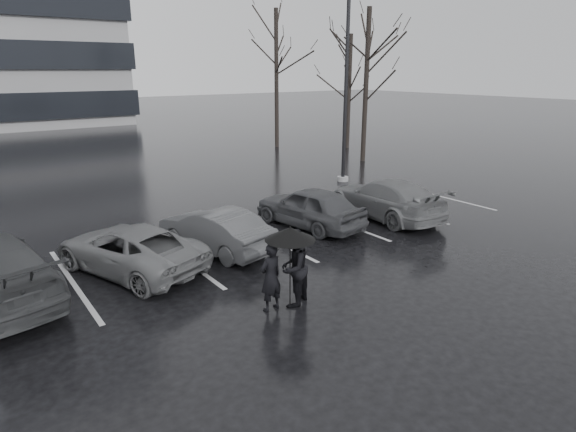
{
  "coord_description": "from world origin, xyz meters",
  "views": [
    {
      "loc": [
        -7.01,
        -9.14,
        4.94
      ],
      "look_at": [
        0.33,
        1.0,
        1.1
      ],
      "focal_mm": 30.0,
      "sensor_mm": 36.0,
      "label": 1
    }
  ],
  "objects_px": {
    "car_east": "(385,198)",
    "tree_north": "(276,80)",
    "car_main": "(310,207)",
    "pedestrian_left": "(271,277)",
    "pedestrian_right": "(293,268)",
    "tree_east": "(366,87)",
    "car_west_a": "(215,230)",
    "lamp_post": "(346,86)",
    "tree_ne": "(349,92)",
    "car_west_b": "(130,248)"
  },
  "relations": [
    {
      "from": "pedestrian_left",
      "to": "tree_ne",
      "type": "distance_m",
      "value": 22.66
    },
    {
      "from": "car_east",
      "to": "tree_east",
      "type": "bearing_deg",
      "value": -126.63
    },
    {
      "from": "car_main",
      "to": "car_east",
      "type": "height_order",
      "value": "car_east"
    },
    {
      "from": "pedestrian_right",
      "to": "lamp_post",
      "type": "xyz_separation_m",
      "value": [
        9.03,
        8.37,
        3.37
      ]
    },
    {
      "from": "car_west_b",
      "to": "pedestrian_left",
      "type": "height_order",
      "value": "pedestrian_left"
    },
    {
      "from": "pedestrian_left",
      "to": "tree_east",
      "type": "relative_size",
      "value": 0.19
    },
    {
      "from": "car_east",
      "to": "pedestrian_left",
      "type": "bearing_deg",
      "value": 29.03
    },
    {
      "from": "tree_north",
      "to": "pedestrian_left",
      "type": "bearing_deg",
      "value": -124.95
    },
    {
      "from": "pedestrian_left",
      "to": "pedestrian_right",
      "type": "bearing_deg",
      "value": 165.82
    },
    {
      "from": "car_east",
      "to": "tree_north",
      "type": "bearing_deg",
      "value": -107.6
    },
    {
      "from": "pedestrian_left",
      "to": "tree_east",
      "type": "distance_m",
      "value": 18.26
    },
    {
      "from": "car_east",
      "to": "pedestrian_left",
      "type": "height_order",
      "value": "pedestrian_left"
    },
    {
      "from": "tree_north",
      "to": "car_east",
      "type": "bearing_deg",
      "value": -111.34
    },
    {
      "from": "car_west_b",
      "to": "pedestrian_right",
      "type": "distance_m",
      "value": 4.51
    },
    {
      "from": "lamp_post",
      "to": "car_west_b",
      "type": "bearing_deg",
      "value": -158.38
    },
    {
      "from": "pedestrian_left",
      "to": "pedestrian_right",
      "type": "relative_size",
      "value": 0.88
    },
    {
      "from": "tree_east",
      "to": "tree_ne",
      "type": "height_order",
      "value": "tree_east"
    },
    {
      "from": "car_west_a",
      "to": "pedestrian_right",
      "type": "bearing_deg",
      "value": 73.91
    },
    {
      "from": "car_west_b",
      "to": "car_east",
      "type": "distance_m",
      "value": 8.7
    },
    {
      "from": "car_west_b",
      "to": "lamp_post",
      "type": "bearing_deg",
      "value": -178.25
    },
    {
      "from": "lamp_post",
      "to": "tree_ne",
      "type": "height_order",
      "value": "lamp_post"
    },
    {
      "from": "tree_east",
      "to": "car_east",
      "type": "bearing_deg",
      "value": -130.37
    },
    {
      "from": "lamp_post",
      "to": "pedestrian_left",
      "type": "bearing_deg",
      "value": -139.04
    },
    {
      "from": "tree_east",
      "to": "tree_ne",
      "type": "xyz_separation_m",
      "value": [
        2.5,
        4.0,
        -0.5
      ]
    },
    {
      "from": "car_main",
      "to": "tree_ne",
      "type": "bearing_deg",
      "value": -145.25
    },
    {
      "from": "pedestrian_right",
      "to": "lamp_post",
      "type": "bearing_deg",
      "value": -166.28
    },
    {
      "from": "pedestrian_left",
      "to": "pedestrian_right",
      "type": "xyz_separation_m",
      "value": [
        0.54,
        -0.06,
        0.1
      ]
    },
    {
      "from": "tree_east",
      "to": "tree_north",
      "type": "relative_size",
      "value": 0.94
    },
    {
      "from": "car_main",
      "to": "tree_east",
      "type": "bearing_deg",
      "value": -150.92
    },
    {
      "from": "pedestrian_left",
      "to": "tree_north",
      "type": "height_order",
      "value": "tree_north"
    },
    {
      "from": "lamp_post",
      "to": "car_main",
      "type": "bearing_deg",
      "value": -141.2
    },
    {
      "from": "car_west_a",
      "to": "tree_ne",
      "type": "xyz_separation_m",
      "value": [
        15.69,
        11.59,
        2.89
      ]
    },
    {
      "from": "car_east",
      "to": "pedestrian_right",
      "type": "height_order",
      "value": "pedestrian_right"
    },
    {
      "from": "pedestrian_right",
      "to": "tree_north",
      "type": "relative_size",
      "value": 0.2
    },
    {
      "from": "tree_north",
      "to": "lamp_post",
      "type": "bearing_deg",
      "value": -108.09
    },
    {
      "from": "pedestrian_left",
      "to": "car_west_a",
      "type": "bearing_deg",
      "value": -107.75
    },
    {
      "from": "car_west_b",
      "to": "tree_east",
      "type": "distance_m",
      "value": 17.67
    },
    {
      "from": "car_main",
      "to": "tree_ne",
      "type": "height_order",
      "value": "tree_ne"
    },
    {
      "from": "car_west_a",
      "to": "tree_east",
      "type": "relative_size",
      "value": 0.46
    },
    {
      "from": "car_west_b",
      "to": "pedestrian_left",
      "type": "bearing_deg",
      "value": 94.2
    },
    {
      "from": "car_east",
      "to": "tree_north",
      "type": "distance_m",
      "value": 16.63
    },
    {
      "from": "car_west_a",
      "to": "car_west_b",
      "type": "xyz_separation_m",
      "value": [
        -2.4,
        0.01,
        -0.01
      ]
    },
    {
      "from": "car_west_a",
      "to": "tree_east",
      "type": "xyz_separation_m",
      "value": [
        13.19,
        7.59,
        3.39
      ]
    },
    {
      "from": "tree_east",
      "to": "car_west_a",
      "type": "bearing_deg",
      "value": -150.08
    },
    {
      "from": "pedestrian_left",
      "to": "lamp_post",
      "type": "bearing_deg",
      "value": -146.62
    },
    {
      "from": "car_west_a",
      "to": "pedestrian_left",
      "type": "bearing_deg",
      "value": 65.9
    },
    {
      "from": "car_west_b",
      "to": "pedestrian_right",
      "type": "relative_size",
      "value": 2.49
    },
    {
      "from": "car_main",
      "to": "pedestrian_right",
      "type": "relative_size",
      "value": 2.27
    },
    {
      "from": "car_main",
      "to": "car_west_b",
      "type": "height_order",
      "value": "car_main"
    },
    {
      "from": "car_east",
      "to": "tree_north",
      "type": "relative_size",
      "value": 0.54
    }
  ]
}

